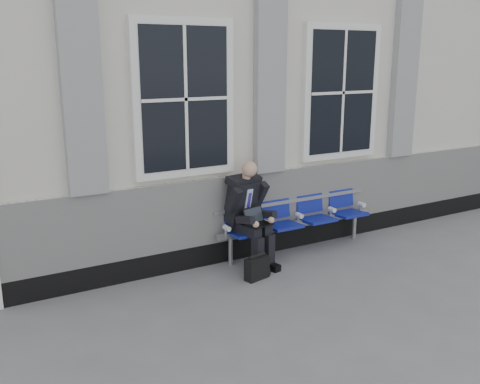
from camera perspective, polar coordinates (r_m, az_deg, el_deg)
ground at (r=7.31m, az=15.20°, el=-8.47°), size 70.00×70.00×0.00m
station_building at (r=9.52m, az=0.97°, el=11.01°), size 14.40×4.40×4.49m
bench at (r=7.77m, az=6.02°, el=-2.35°), size 2.60×0.47×0.91m
businessman at (r=7.14m, az=0.95°, el=-1.91°), size 0.62×0.83×1.44m
briefcase at (r=6.87m, az=1.82°, el=-8.05°), size 0.35×0.21×0.34m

